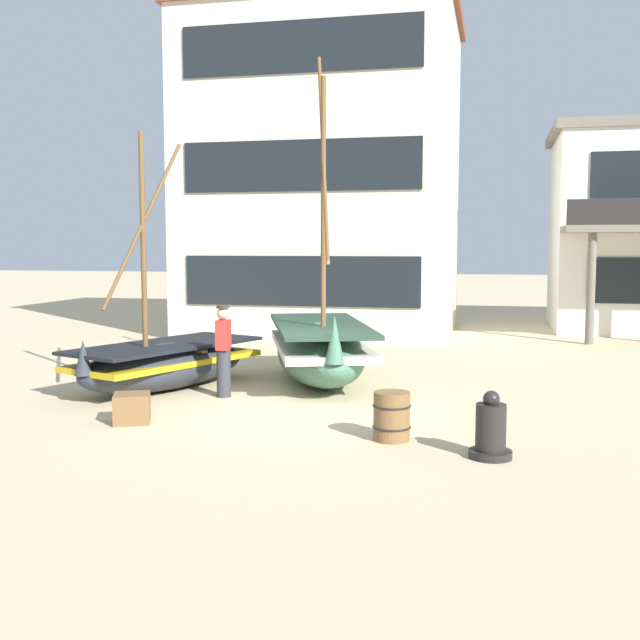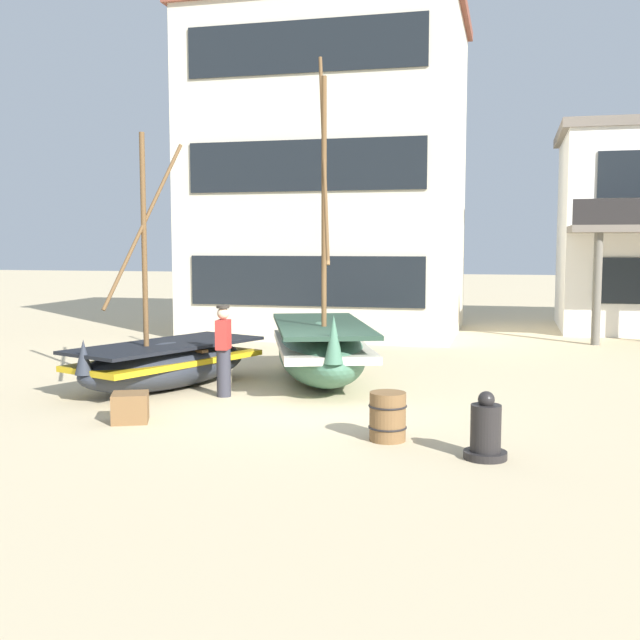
# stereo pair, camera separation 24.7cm
# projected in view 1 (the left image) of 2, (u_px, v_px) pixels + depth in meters

# --- Properties ---
(ground_plane) EXTENTS (120.00, 120.00, 0.00)m
(ground_plane) POSITION_uv_depth(u_px,v_px,m) (307.00, 405.00, 13.46)
(ground_plane) COLOR #CCB78E
(fishing_boat_near_left) EXTENTS (3.18, 4.97, 6.48)m
(fishing_boat_near_left) POSITION_uv_depth(u_px,v_px,m) (320.00, 349.00, 15.66)
(fishing_boat_near_left) COLOR #427056
(fishing_boat_near_left) RESTS_ON ground
(fishing_boat_centre_large) EXTENTS (3.01, 4.31, 4.85)m
(fishing_boat_centre_large) POSITION_uv_depth(u_px,v_px,m) (165.00, 363.00, 14.97)
(fishing_boat_centre_large) COLOR #2D333D
(fishing_boat_centre_large) RESTS_ON ground
(fisherman_by_hull) EXTENTS (0.26, 0.38, 1.68)m
(fisherman_by_hull) POSITION_uv_depth(u_px,v_px,m) (223.00, 352.00, 14.14)
(fisherman_by_hull) COLOR #33333D
(fisherman_by_hull) RESTS_ON ground
(capstan_winch) EXTENTS (0.57, 0.57, 0.90)m
(capstan_winch) POSITION_uv_depth(u_px,v_px,m) (491.00, 431.00, 10.13)
(capstan_winch) COLOR black
(capstan_winch) RESTS_ON ground
(wooden_barrel) EXTENTS (0.56, 0.56, 0.70)m
(wooden_barrel) POSITION_uv_depth(u_px,v_px,m) (392.00, 416.00, 11.05)
(wooden_barrel) COLOR brown
(wooden_barrel) RESTS_ON ground
(cargo_crate) EXTENTS (0.73, 0.73, 0.46)m
(cargo_crate) POSITION_uv_depth(u_px,v_px,m) (132.00, 408.00, 12.14)
(cargo_crate) COLOR brown
(cargo_crate) RESTS_ON ground
(harbor_building_main) EXTENTS (8.39, 6.47, 9.91)m
(harbor_building_main) POSITION_uv_depth(u_px,v_px,m) (324.00, 175.00, 24.41)
(harbor_building_main) COLOR beige
(harbor_building_main) RESTS_ON ground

